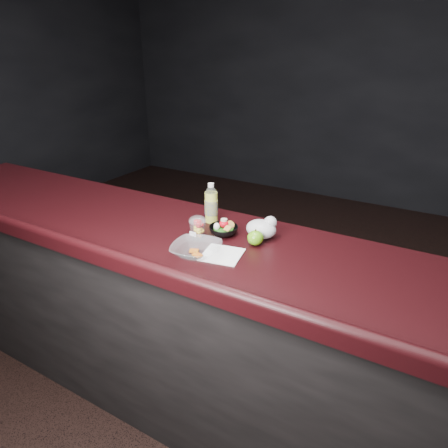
{
  "coord_description": "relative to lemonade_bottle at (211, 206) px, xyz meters",
  "views": [
    {
      "loc": [
        0.88,
        -1.06,
        1.81
      ],
      "look_at": [
        0.07,
        0.33,
        1.1
      ],
      "focal_mm": 32.0,
      "sensor_mm": 36.0,
      "label": 1
    }
  ],
  "objects": [
    {
      "name": "ground",
      "position": [
        0.09,
        -0.48,
        -1.1
      ],
      "size": [
        8.0,
        8.0,
        0.0
      ],
      "primitive_type": "plane",
      "color": "black",
      "rests_on": "ground"
    },
    {
      "name": "room_shell",
      "position": [
        0.09,
        -0.48,
        0.73
      ],
      "size": [
        8.0,
        8.0,
        8.0
      ],
      "color": "black",
      "rests_on": "ground"
    },
    {
      "name": "counter",
      "position": [
        0.09,
        -0.18,
        -0.59
      ],
      "size": [
        4.06,
        0.71,
        1.02
      ],
      "color": "black",
      "rests_on": "ground"
    },
    {
      "name": "lemonade_bottle",
      "position": [
        0.0,
        0.0,
        0.0
      ],
      "size": [
        0.07,
        0.07,
        0.2
      ],
      "color": "#CDD938",
      "rests_on": "counter"
    },
    {
      "name": "fruit_cup",
      "position": [
        0.05,
        -0.2,
        -0.03
      ],
      "size": [
        0.08,
        0.08,
        0.11
      ],
      "color": "white",
      "rests_on": "counter"
    },
    {
      "name": "green_apple",
      "position": [
        0.3,
        -0.12,
        -0.05
      ],
      "size": [
        0.07,
        0.07,
        0.07
      ],
      "color": "#38750D",
      "rests_on": "counter"
    },
    {
      "name": "plastic_bag",
      "position": [
        0.3,
        -0.04,
        -0.04
      ],
      "size": [
        0.14,
        0.11,
        0.1
      ],
      "color": "silver",
      "rests_on": "counter"
    },
    {
      "name": "snack_bowl",
      "position": [
        0.13,
        -0.1,
        -0.06
      ],
      "size": [
        0.18,
        0.18,
        0.07
      ],
      "rotation": [
        0.0,
        0.0,
        -0.43
      ],
      "color": "black",
      "rests_on": "counter"
    },
    {
      "name": "takeout_bowl",
      "position": [
        0.13,
        -0.33,
        -0.06
      ],
      "size": [
        0.25,
        0.25,
        0.05
      ],
      "rotation": [
        0.0,
        0.0,
        0.23
      ],
      "color": "silver",
      "rests_on": "counter"
    },
    {
      "name": "paper_napkin",
      "position": [
        0.23,
        -0.28,
        -0.08
      ],
      "size": [
        0.19,
        0.19,
        0.0
      ],
      "primitive_type": "cube",
      "rotation": [
        0.0,
        0.0,
        0.19
      ],
      "color": "white",
      "rests_on": "counter"
    }
  ]
}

